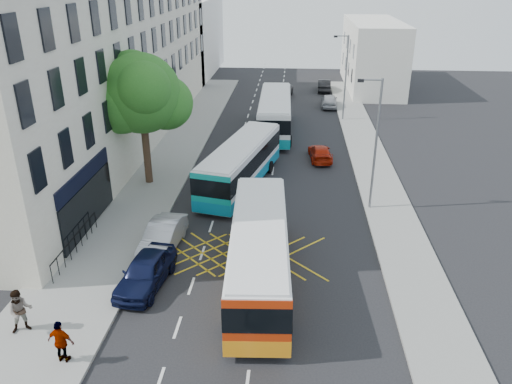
% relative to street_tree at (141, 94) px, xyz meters
% --- Properties ---
extents(ground, '(120.00, 120.00, 0.00)m').
position_rel_street_tree_xyz_m(ground, '(8.51, -14.97, -6.29)').
color(ground, black).
rests_on(ground, ground).
extents(pavement_left, '(5.00, 70.00, 0.15)m').
position_rel_street_tree_xyz_m(pavement_left, '(0.01, 0.03, -6.22)').
color(pavement_left, gray).
rests_on(pavement_left, ground).
extents(pavement_right, '(3.00, 70.00, 0.15)m').
position_rel_street_tree_xyz_m(pavement_right, '(16.01, 0.03, -6.22)').
color(pavement_right, gray).
rests_on(pavement_right, ground).
extents(terrace_main, '(8.30, 45.00, 13.50)m').
position_rel_street_tree_xyz_m(terrace_main, '(-5.49, 9.52, 0.46)').
color(terrace_main, beige).
rests_on(terrace_main, ground).
extents(terrace_far, '(8.00, 20.00, 10.00)m').
position_rel_street_tree_xyz_m(terrace_far, '(-5.49, 40.03, -1.29)').
color(terrace_far, silver).
rests_on(terrace_far, ground).
extents(building_right, '(6.00, 18.00, 8.00)m').
position_rel_street_tree_xyz_m(building_right, '(19.51, 33.03, -2.29)').
color(building_right, silver).
rests_on(building_right, ground).
extents(street_tree, '(6.30, 5.70, 8.80)m').
position_rel_street_tree_xyz_m(street_tree, '(0.00, 0.00, 0.00)').
color(street_tree, '#382619').
rests_on(street_tree, pavement_left).
extents(lamp_near, '(1.45, 0.15, 8.00)m').
position_rel_street_tree_xyz_m(lamp_near, '(14.71, -2.97, -1.68)').
color(lamp_near, slate).
rests_on(lamp_near, pavement_right).
extents(lamp_far, '(1.45, 0.15, 8.00)m').
position_rel_street_tree_xyz_m(lamp_far, '(14.71, 17.03, -1.68)').
color(lamp_far, slate).
rests_on(lamp_far, pavement_right).
extents(railings, '(0.08, 5.60, 1.14)m').
position_rel_street_tree_xyz_m(railings, '(-1.19, -9.67, -5.57)').
color(railings, black).
rests_on(railings, pavement_left).
extents(bus_near, '(3.21, 11.26, 3.13)m').
position_rel_street_tree_xyz_m(bus_near, '(8.49, -11.37, -4.64)').
color(bus_near, silver).
rests_on(bus_near, ground).
extents(bus_mid, '(4.95, 11.18, 3.06)m').
position_rel_street_tree_xyz_m(bus_mid, '(6.43, 0.09, -4.68)').
color(bus_mid, silver).
rests_on(bus_mid, ground).
extents(bus_far, '(3.14, 11.94, 3.35)m').
position_rel_street_tree_xyz_m(bus_far, '(8.26, 12.65, -4.53)').
color(bus_far, silver).
rests_on(bus_far, ground).
extents(parked_car_blue, '(2.38, 4.68, 1.53)m').
position_rel_street_tree_xyz_m(parked_car_blue, '(3.20, -12.04, -5.53)').
color(parked_car_blue, black).
rests_on(parked_car_blue, ground).
extents(parked_car_silver, '(1.92, 4.57, 1.47)m').
position_rel_street_tree_xyz_m(parked_car_silver, '(3.15, -8.61, -5.56)').
color(parked_car_silver, '#ADAFB5').
rests_on(parked_car_silver, ground).
extents(red_hatchback, '(1.93, 4.11, 1.16)m').
position_rel_street_tree_xyz_m(red_hatchback, '(12.10, 5.74, -5.71)').
color(red_hatchback, '#AC1C07').
rests_on(red_hatchback, ground).
extents(distant_car_grey, '(3.07, 5.52, 1.46)m').
position_rel_street_tree_xyz_m(distant_car_grey, '(8.35, 26.25, -5.56)').
color(distant_car_grey, '#3B3D42').
rests_on(distant_car_grey, ground).
extents(distant_car_silver, '(1.84, 4.23, 1.42)m').
position_rel_street_tree_xyz_m(distant_car_silver, '(13.76, 22.22, -5.58)').
color(distant_car_silver, '#97989E').
rests_on(distant_car_silver, ground).
extents(distant_car_dark, '(1.69, 4.38, 1.42)m').
position_rel_street_tree_xyz_m(distant_car_dark, '(13.60, 30.02, -5.58)').
color(distant_car_dark, black).
rests_on(distant_car_dark, ground).
extents(pedestrian_near, '(1.17, 1.08, 1.94)m').
position_rel_street_tree_xyz_m(pedestrian_near, '(-0.86, -15.79, -5.17)').
color(pedestrian_near, gray).
rests_on(pedestrian_near, pavement_left).
extents(pedestrian_far, '(1.11, 0.59, 1.80)m').
position_rel_street_tree_xyz_m(pedestrian_far, '(1.51, -17.35, -5.24)').
color(pedestrian_far, gray).
rests_on(pedestrian_far, pavement_left).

